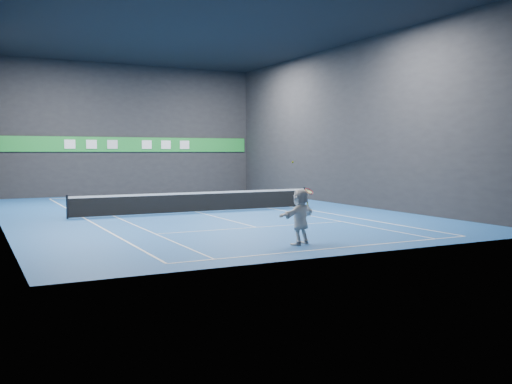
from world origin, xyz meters
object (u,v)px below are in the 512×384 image
tennis_racket (309,193)px  tennis_net (198,201)px  player (300,217)px  tennis_ball (293,162)px

tennis_racket → tennis_net: bearing=88.4°
player → tennis_ball: (-0.24, 0.09, 1.75)m
tennis_ball → player: bearing=-21.6°
tennis_net → tennis_ball: bearing=-94.7°
player → tennis_net: bearing=-116.2°
tennis_net → player: bearing=-93.4°
tennis_racket → player: bearing=-172.1°
player → tennis_net: player is taller
tennis_racket → tennis_ball: bearing=175.5°
player → tennis_racket: tennis_racket is taller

